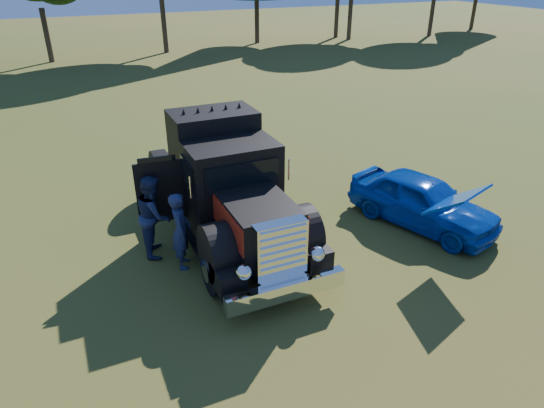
{
  "coord_description": "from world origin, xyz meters",
  "views": [
    {
      "loc": [
        -4.2,
        -7.52,
        6.28
      ],
      "look_at": [
        -0.0,
        1.81,
        1.09
      ],
      "focal_mm": 32.0,
      "sensor_mm": 36.0,
      "label": 1
    }
  ],
  "objects": [
    {
      "name": "spectator_near",
      "position": [
        -2.23,
        1.78,
        0.91
      ],
      "size": [
        0.58,
        0.75,
        1.81
      ],
      "primitive_type": "imported",
      "rotation": [
        0.0,
        0.0,
        1.33
      ],
      "color": "#1F2148",
      "rests_on": "ground"
    },
    {
      "name": "hotrod_coupe",
      "position": [
        3.97,
        1.11,
        0.68
      ],
      "size": [
        2.79,
        4.39,
        1.89
      ],
      "color": "#1B08BA",
      "rests_on": "ground"
    },
    {
      "name": "diamond_t_truck",
      "position": [
        -0.84,
        2.63,
        1.28
      ],
      "size": [
        3.38,
        7.16,
        3.0
      ],
      "color": "black",
      "rests_on": "ground"
    },
    {
      "name": "spectator_far",
      "position": [
        -2.64,
        2.61,
        0.98
      ],
      "size": [
        0.95,
        1.1,
        1.96
      ],
      "primitive_type": "imported",
      "rotation": [
        0.0,
        0.0,
        1.33
      ],
      "color": "#1F3349",
      "rests_on": "ground"
    },
    {
      "name": "ground",
      "position": [
        0.0,
        0.0,
        0.0
      ],
      "size": [
        120.0,
        120.0,
        0.0
      ],
      "primitive_type": "plane",
      "color": "#314F17",
      "rests_on": "ground"
    }
  ]
}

